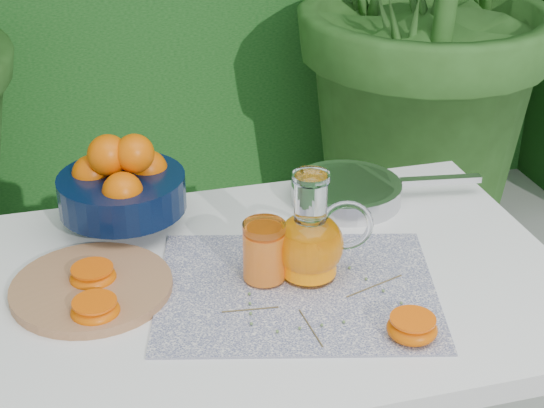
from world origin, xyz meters
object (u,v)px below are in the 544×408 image
object	(u,v)px
white_table	(275,316)
fruit_bowl	(122,184)
saute_pan	(348,191)
juice_pitcher	(311,241)
cutting_board	(92,288)

from	to	relation	value
white_table	fruit_bowl	xyz separation A→B (m)	(-0.23, 0.25, 0.17)
white_table	saute_pan	size ratio (longest dim) A/B	2.51
juice_pitcher	saute_pan	world-z (taller)	juice_pitcher
fruit_bowl	saute_pan	size ratio (longest dim) A/B	0.62
white_table	cutting_board	size ratio (longest dim) A/B	3.75
cutting_board	juice_pitcher	distance (m)	0.37
juice_pitcher	saute_pan	xyz separation A→B (m)	(0.16, 0.25, -0.05)
cutting_board	juice_pitcher	world-z (taller)	juice_pitcher
juice_pitcher	saute_pan	bearing A→B (deg)	57.71
white_table	juice_pitcher	xyz separation A→B (m)	(0.06, -0.02, 0.15)
cutting_board	juice_pitcher	bearing A→B (deg)	-7.79
fruit_bowl	saute_pan	distance (m)	0.45
white_table	saute_pan	xyz separation A→B (m)	(0.21, 0.23, 0.10)
cutting_board	saute_pan	xyz separation A→B (m)	(0.52, 0.20, 0.01)
cutting_board	juice_pitcher	xyz separation A→B (m)	(0.36, -0.05, 0.06)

